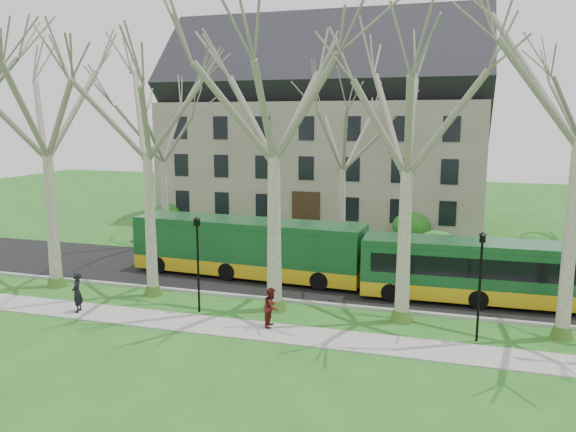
# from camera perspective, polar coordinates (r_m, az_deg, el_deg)

# --- Properties ---
(ground) EXTENTS (120.00, 120.00, 0.00)m
(ground) POSITION_cam_1_polar(r_m,az_deg,el_deg) (25.28, 4.59, -10.25)
(ground) COLOR #245C1A
(ground) RESTS_ON ground
(sidewalk) EXTENTS (70.00, 2.00, 0.06)m
(sidewalk) POSITION_cam_1_polar(r_m,az_deg,el_deg) (22.99, 3.26, -12.24)
(sidewalk) COLOR gray
(sidewalk) RESTS_ON ground
(road) EXTENTS (80.00, 8.00, 0.06)m
(road) POSITION_cam_1_polar(r_m,az_deg,el_deg) (30.41, 6.78, -6.75)
(road) COLOR black
(road) RESTS_ON ground
(curb) EXTENTS (80.00, 0.25, 0.14)m
(curb) POSITION_cam_1_polar(r_m,az_deg,el_deg) (26.65, 5.28, -9.04)
(curb) COLOR #A5A39E
(curb) RESTS_ON ground
(building) EXTENTS (26.50, 12.20, 16.00)m
(building) POSITION_cam_1_polar(r_m,az_deg,el_deg) (48.49, 3.71, 9.06)
(building) COLOR gray
(building) RESTS_ON ground
(tree_row_verge) EXTENTS (49.00, 7.00, 14.00)m
(tree_row_verge) POSITION_cam_1_polar(r_m,az_deg,el_deg) (24.11, 4.97, 5.83)
(tree_row_verge) COLOR gray
(tree_row_verge) RESTS_ON ground
(tree_row_far) EXTENTS (33.00, 7.00, 12.00)m
(tree_row_far) POSITION_cam_1_polar(r_m,az_deg,el_deg) (34.91, 6.37, 5.37)
(tree_row_far) COLOR gray
(tree_row_far) RESTS_ON ground
(lamp_row) EXTENTS (36.22, 0.22, 4.30)m
(lamp_row) POSITION_cam_1_polar(r_m,az_deg,el_deg) (23.58, 4.17, -5.17)
(lamp_row) COLOR black
(lamp_row) RESTS_ON ground
(hedges) EXTENTS (30.60, 8.60, 2.00)m
(hedges) POSITION_cam_1_polar(r_m,az_deg,el_deg) (39.21, 2.22, -1.48)
(hedges) COLOR #1B601D
(hedges) RESTS_ON ground
(bus_lead) EXTENTS (13.16, 3.55, 3.25)m
(bus_lead) POSITION_cam_1_polar(r_m,az_deg,el_deg) (31.13, -4.16, -3.17)
(bus_lead) COLOR #154A23
(bus_lead) RESTS_ON road
(bus_follow) EXTENTS (12.14, 2.81, 3.02)m
(bus_follow) POSITION_cam_1_polar(r_m,az_deg,el_deg) (28.28, 19.99, -5.31)
(bus_follow) COLOR #154A23
(bus_follow) RESTS_ON road
(pedestrian_a) EXTENTS (0.63, 0.77, 1.81)m
(pedestrian_a) POSITION_cam_1_polar(r_m,az_deg,el_deg) (27.20, -20.64, -7.26)
(pedestrian_a) COLOR black
(pedestrian_a) RESTS_ON sidewalk
(pedestrian_b) EXTENTS (0.65, 0.83, 1.66)m
(pedestrian_b) POSITION_cam_1_polar(r_m,az_deg,el_deg) (23.79, -1.69, -9.24)
(pedestrian_b) COLOR #4F1412
(pedestrian_b) RESTS_ON sidewalk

